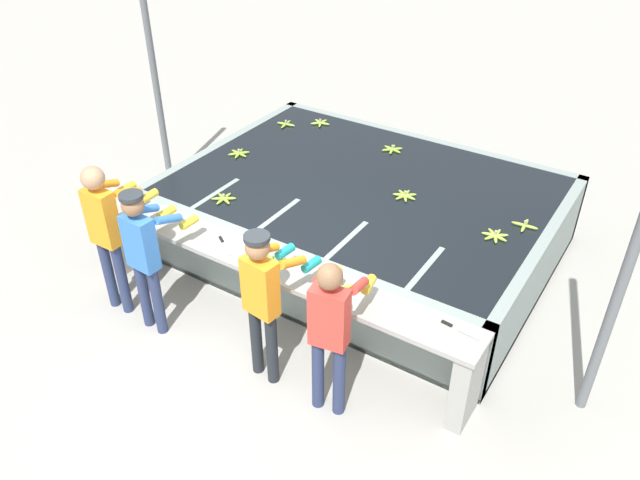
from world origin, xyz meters
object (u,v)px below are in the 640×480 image
(worker_2, at_px, (264,294))
(banana_bunch_ledge_0, at_px, (272,260))
(worker_3, at_px, (331,326))
(banana_bunch_floating_5, at_px, (392,149))
(banana_bunch_floating_2, at_px, (525,225))
(worker_1, at_px, (144,250))
(worker_0, at_px, (107,226))
(knife_0, at_px, (223,243))
(support_post_left, at_px, (154,74))
(banana_bunch_floating_6, at_px, (320,123))
(support_post_right, at_px, (629,263))
(banana_bunch_floating_4, at_px, (405,195))
(banana_bunch_floating_1, at_px, (495,236))
(banana_bunch_ledge_1, at_px, (340,288))
(knife_1, at_px, (454,327))
(banana_bunch_floating_7, at_px, (224,199))
(banana_bunch_floating_3, at_px, (286,124))
(banana_bunch_floating_0, at_px, (239,153))

(worker_2, distance_m, banana_bunch_ledge_0, 0.61)
(worker_3, distance_m, banana_bunch_floating_5, 3.54)
(banana_bunch_floating_2, distance_m, banana_bunch_floating_5, 2.18)
(worker_1, height_order, worker_2, same)
(worker_0, bearing_deg, banana_bunch_floating_2, 35.94)
(worker_2, distance_m, worker_3, 0.71)
(banana_bunch_floating_5, height_order, knife_0, banana_bunch_floating_5)
(support_post_left, bearing_deg, banana_bunch_floating_2, 1.78)
(worker_2, xyz_separation_m, banana_bunch_floating_6, (-1.69, 3.53, -0.07))
(banana_bunch_floating_5, xyz_separation_m, support_post_right, (3.09, -2.10, 0.70))
(worker_1, distance_m, banana_bunch_floating_4, 2.91)
(worker_2, bearing_deg, banana_bunch_floating_1, 57.30)
(worker_0, xyz_separation_m, banana_bunch_floating_2, (3.49, 2.53, -0.14))
(worker_3, height_order, banana_bunch_ledge_1, worker_3)
(worker_3, relative_size, banana_bunch_floating_2, 5.68)
(banana_bunch_floating_2, bearing_deg, worker_0, -144.06)
(knife_1, relative_size, support_post_left, 0.11)
(banana_bunch_floating_7, xyz_separation_m, knife_1, (3.01, -0.58, -0.01))
(worker_0, height_order, banana_bunch_floating_1, worker_0)
(banana_bunch_floating_3, distance_m, knife_1, 4.48)
(worker_0, relative_size, banana_bunch_floating_6, 6.25)
(banana_bunch_floating_0, relative_size, banana_bunch_floating_4, 1.01)
(banana_bunch_ledge_1, bearing_deg, banana_bunch_floating_4, 98.03)
(worker_3, xyz_separation_m, banana_bunch_floating_4, (-0.49, 2.36, -0.05))
(banana_bunch_floating_4, bearing_deg, banana_bunch_floating_1, -11.51)
(worker_0, bearing_deg, support_post_left, 124.26)
(knife_1, bearing_deg, banana_bunch_floating_2, 89.98)
(worker_1, xyz_separation_m, support_post_right, (4.01, 1.32, 0.63))
(worker_0, distance_m, banana_bunch_ledge_0, 1.74)
(banana_bunch_floating_5, bearing_deg, banana_bunch_floating_7, -115.07)
(worker_0, bearing_deg, banana_bunch_floating_1, 33.44)
(banana_bunch_floating_0, xyz_separation_m, banana_bunch_floating_3, (-0.03, 1.07, 0.00))
(knife_0, bearing_deg, worker_2, -29.41)
(worker_3, relative_size, banana_bunch_ledge_0, 5.70)
(banana_bunch_floating_0, xyz_separation_m, banana_bunch_ledge_1, (2.52, -1.64, 0.00))
(banana_bunch_floating_1, bearing_deg, support_post_right, -34.87)
(worker_0, distance_m, worker_2, 1.94)
(worker_3, bearing_deg, banana_bunch_ledge_1, 113.58)
(knife_1, bearing_deg, banana_bunch_ledge_1, -175.78)
(banana_bunch_floating_7, distance_m, knife_1, 3.07)
(support_post_left, xyz_separation_m, support_post_right, (6.18, -1.08, 0.00))
(knife_0, distance_m, support_post_left, 3.28)
(worker_2, height_order, banana_bunch_floating_4, worker_2)
(banana_bunch_floating_0, relative_size, banana_bunch_floating_3, 1.00)
(worker_1, xyz_separation_m, banana_bunch_floating_4, (1.60, 2.44, -0.07))
(banana_bunch_floating_5, height_order, banana_bunch_ledge_1, banana_bunch_ledge_1)
(worker_0, relative_size, banana_bunch_floating_3, 6.08)
(worker_1, height_order, banana_bunch_floating_6, worker_1)
(worker_1, relative_size, banana_bunch_floating_7, 5.70)
(banana_bunch_floating_5, bearing_deg, support_post_right, -34.26)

